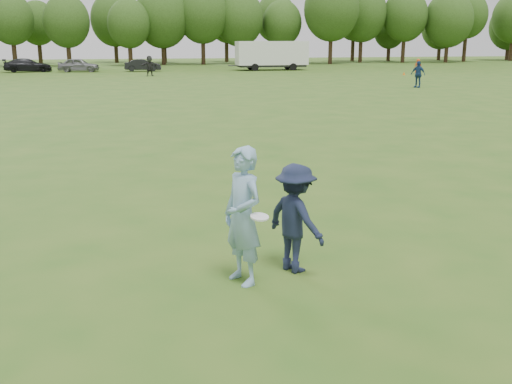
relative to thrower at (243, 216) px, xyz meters
The scene contains 13 objects.
ground 1.52m from the thrower, 28.23° to the left, with size 200.00×200.00×0.00m, color #2D5518.
thrower is the anchor object (origin of this frame).
defender 0.96m from the thrower, 18.23° to the left, with size 1.12×0.64×1.73m, color #192038.
player_far_b 38.42m from the thrower, 59.27° to the left, with size 1.14×0.47×1.94m, color navy.
player_far_c 56.48m from the thrower, 60.45° to the left, with size 0.74×0.48×1.51m, color #DC4819.
player_far_d 51.11m from the thrower, 89.05° to the left, with size 1.79×0.57×1.93m, color #272727.
car_d 61.94m from the thrower, 100.84° to the left, with size 2.00×4.93×1.43m, color black.
car_e 60.34m from the thrower, 96.01° to the left, with size 1.73×4.31×1.47m, color slate.
car_f 59.75m from the thrower, 89.54° to the left, with size 1.38×3.95×1.30m, color black.
field_cone 53.76m from the thrower, 61.70° to the left, with size 0.28×0.28×0.30m, color #DE620B.
disc_in_play 0.38m from the thrower, 61.32° to the right, with size 0.29×0.29×0.08m.
cargo_trailer 60.88m from the thrower, 75.88° to the left, with size 9.00×2.75×3.20m.
treeline 77.69m from the thrower, 87.21° to the left, with size 130.35×18.39×11.74m.
Camera 1 is at (-2.58, -8.86, 3.61)m, focal length 42.00 mm.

